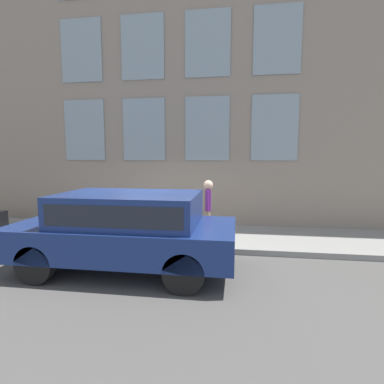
{
  "coord_description": "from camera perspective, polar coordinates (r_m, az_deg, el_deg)",
  "views": [
    {
      "loc": [
        -7.13,
        -2.02,
        2.37
      ],
      "look_at": [
        0.71,
        -0.84,
        1.44
      ],
      "focal_mm": 28.0,
      "sensor_mm": 36.0,
      "label": 1
    }
  ],
  "objects": [
    {
      "name": "ground_plane",
      "position": [
        7.79,
        -7.08,
        -11.1
      ],
      "size": [
        80.0,
        80.0,
        0.0
      ],
      "primitive_type": "plane",
      "color": "#514F4C"
    },
    {
      "name": "fire_hydrant",
      "position": [
        8.06,
        -3.15,
        -6.61
      ],
      "size": [
        0.37,
        0.48,
        0.74
      ],
      "color": "gold",
      "rests_on": "sidewalk"
    },
    {
      "name": "building_facade",
      "position": [
        10.51,
        -3.12,
        22.33
      ],
      "size": [
        0.33,
        40.0,
        10.4
      ],
      "color": "gray",
      "rests_on": "ground_plane"
    },
    {
      "name": "person",
      "position": [
        8.14,
        3.09,
        -2.24
      ],
      "size": [
        0.39,
        0.26,
        1.6
      ],
      "rotation": [
        0.0,
        0.0,
        2.28
      ],
      "color": "#998466",
      "rests_on": "sidewalk"
    },
    {
      "name": "sidewalk",
      "position": [
        8.99,
        -4.81,
        -8.16
      ],
      "size": [
        2.63,
        60.0,
        0.14
      ],
      "color": "gray",
      "rests_on": "ground_plane"
    },
    {
      "name": "parked_truck_navy_near",
      "position": [
        6.4,
        -12.29,
        -6.29
      ],
      "size": [
        2.06,
        4.56,
        1.63
      ],
      "color": "black",
      "rests_on": "ground_plane"
    }
  ]
}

